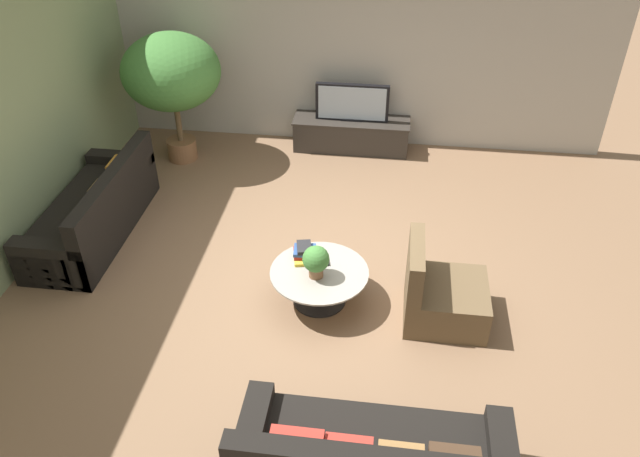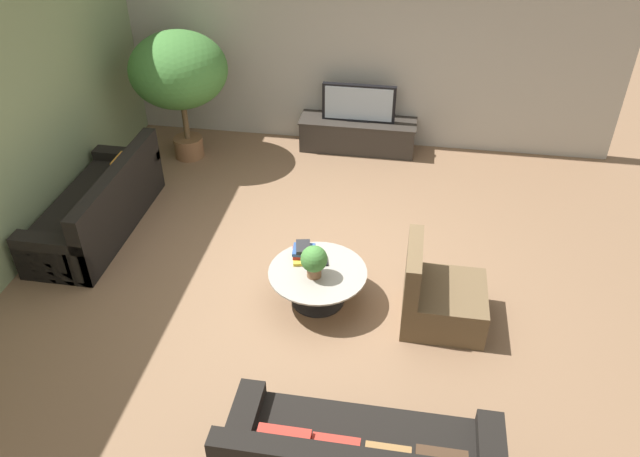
{
  "view_description": "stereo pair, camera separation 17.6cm",
  "coord_description": "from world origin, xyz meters",
  "px_view_note": "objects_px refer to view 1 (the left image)",
  "views": [
    {
      "loc": [
        0.75,
        -5.22,
        4.37
      ],
      "look_at": [
        0.06,
        0.09,
        0.55
      ],
      "focal_mm": 35.0,
      "sensor_mm": 36.0,
      "label": 1
    },
    {
      "loc": [
        0.93,
        -5.19,
        4.37
      ],
      "look_at": [
        0.06,
        0.09,
        0.55
      ],
      "focal_mm": 35.0,
      "sensor_mm": 36.0,
      "label": 2
    }
  ],
  "objects_px": {
    "media_console": "(351,134)",
    "coffee_table": "(319,280)",
    "armchair_wicker": "(441,295)",
    "potted_plant_tabletop": "(316,260)",
    "couch_by_wall": "(95,212)",
    "potted_palm_tall": "(171,74)",
    "television": "(352,103)"
  },
  "relations": [
    {
      "from": "television",
      "to": "armchair_wicker",
      "type": "height_order",
      "value": "television"
    },
    {
      "from": "television",
      "to": "potted_palm_tall",
      "type": "xyz_separation_m",
      "value": [
        -2.36,
        -0.6,
        0.54
      ]
    },
    {
      "from": "armchair_wicker",
      "to": "potted_palm_tall",
      "type": "bearing_deg",
      "value": 51.38
    },
    {
      "from": "media_console",
      "to": "coffee_table",
      "type": "distance_m",
      "value": 3.35
    },
    {
      "from": "television",
      "to": "potted_plant_tabletop",
      "type": "distance_m",
      "value": 3.43
    },
    {
      "from": "media_console",
      "to": "television",
      "type": "height_order",
      "value": "television"
    },
    {
      "from": "armchair_wicker",
      "to": "media_console",
      "type": "bearing_deg",
      "value": 19.09
    },
    {
      "from": "armchair_wicker",
      "to": "potted_plant_tabletop",
      "type": "xyz_separation_m",
      "value": [
        -1.24,
        0.01,
        0.31
      ]
    },
    {
      "from": "coffee_table",
      "to": "potted_palm_tall",
      "type": "bearing_deg",
      "value": 130.28
    },
    {
      "from": "couch_by_wall",
      "to": "potted_plant_tabletop",
      "type": "distance_m",
      "value": 2.91
    },
    {
      "from": "television",
      "to": "armchair_wicker",
      "type": "xyz_separation_m",
      "value": [
        1.19,
        -3.43,
        -0.45
      ]
    },
    {
      "from": "television",
      "to": "potted_plant_tabletop",
      "type": "bearing_deg",
      "value": -90.85
    },
    {
      "from": "potted_palm_tall",
      "to": "potted_plant_tabletop",
      "type": "xyz_separation_m",
      "value": [
        2.31,
        -2.82,
        -0.68
      ]
    },
    {
      "from": "television",
      "to": "media_console",
      "type": "bearing_deg",
      "value": 90.0
    },
    {
      "from": "potted_plant_tabletop",
      "to": "couch_by_wall",
      "type": "bearing_deg",
      "value": 161.27
    },
    {
      "from": "media_console",
      "to": "armchair_wicker",
      "type": "relative_size",
      "value": 1.94
    },
    {
      "from": "coffee_table",
      "to": "potted_plant_tabletop",
      "type": "height_order",
      "value": "potted_plant_tabletop"
    },
    {
      "from": "armchair_wicker",
      "to": "potted_palm_tall",
      "type": "height_order",
      "value": "potted_palm_tall"
    },
    {
      "from": "media_console",
      "to": "armchair_wicker",
      "type": "height_order",
      "value": "armchair_wicker"
    },
    {
      "from": "coffee_table",
      "to": "media_console",
      "type": "bearing_deg",
      "value": 89.54
    },
    {
      "from": "potted_plant_tabletop",
      "to": "television",
      "type": "bearing_deg",
      "value": 89.15
    },
    {
      "from": "coffee_table",
      "to": "armchair_wicker",
      "type": "bearing_deg",
      "value": -3.86
    },
    {
      "from": "media_console",
      "to": "potted_palm_tall",
      "type": "distance_m",
      "value": 2.64
    },
    {
      "from": "potted_palm_tall",
      "to": "coffee_table",
      "type": "bearing_deg",
      "value": -49.72
    },
    {
      "from": "television",
      "to": "potted_palm_tall",
      "type": "bearing_deg",
      "value": -165.75
    },
    {
      "from": "media_console",
      "to": "couch_by_wall",
      "type": "relative_size",
      "value": 0.79
    },
    {
      "from": "media_console",
      "to": "couch_by_wall",
      "type": "height_order",
      "value": "couch_by_wall"
    },
    {
      "from": "media_console",
      "to": "coffee_table",
      "type": "bearing_deg",
      "value": -90.46
    },
    {
      "from": "television",
      "to": "armchair_wicker",
      "type": "relative_size",
      "value": 1.2
    },
    {
      "from": "potted_plant_tabletop",
      "to": "potted_palm_tall",
      "type": "bearing_deg",
      "value": 129.24
    },
    {
      "from": "media_console",
      "to": "armchair_wicker",
      "type": "distance_m",
      "value": 3.63
    },
    {
      "from": "media_console",
      "to": "potted_palm_tall",
      "type": "height_order",
      "value": "potted_palm_tall"
    }
  ]
}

